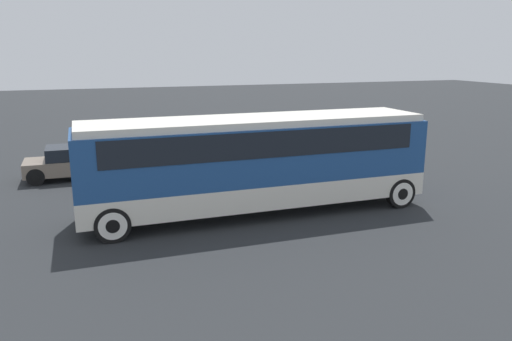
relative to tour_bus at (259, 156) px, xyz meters
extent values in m
plane|color=#26282B|center=(-0.10, 0.00, -1.93)|extent=(120.00, 120.00, 0.00)
cube|color=silver|center=(-0.10, 0.00, -1.11)|extent=(11.43, 2.56, 0.77)
cube|color=navy|center=(-0.10, 0.00, 0.16)|extent=(11.43, 2.56, 1.79)
cube|color=black|center=(-0.10, 0.00, 0.61)|extent=(10.06, 2.60, 0.81)
cube|color=silver|center=(-0.10, 0.00, 1.17)|extent=(11.20, 2.36, 0.22)
cube|color=navy|center=(5.47, 0.00, -0.09)|extent=(0.36, 2.46, 2.04)
cylinder|color=black|center=(4.79, -1.17, -1.42)|extent=(1.03, 0.28, 1.03)
cylinder|color=silver|center=(4.79, -1.17, -1.42)|extent=(0.80, 0.30, 0.80)
cylinder|color=black|center=(4.79, -1.17, -1.42)|extent=(0.39, 0.32, 0.39)
cylinder|color=black|center=(4.79, 1.17, -1.42)|extent=(1.03, 0.28, 1.03)
cylinder|color=silver|center=(4.79, 1.17, -1.42)|extent=(0.80, 0.30, 0.80)
cylinder|color=black|center=(4.79, 1.17, -1.42)|extent=(0.39, 0.32, 0.39)
cylinder|color=black|center=(-4.83, -1.17, -1.42)|extent=(1.03, 0.28, 1.03)
cylinder|color=silver|center=(-4.83, -1.17, -1.42)|extent=(0.80, 0.30, 0.80)
cylinder|color=black|center=(-4.83, -1.17, -1.42)|extent=(0.39, 0.32, 0.39)
cylinder|color=black|center=(-4.83, 1.17, -1.42)|extent=(1.03, 0.28, 1.03)
cylinder|color=silver|center=(-4.83, 1.17, -1.42)|extent=(0.80, 0.30, 0.80)
cylinder|color=black|center=(-4.83, 1.17, -1.42)|extent=(0.39, 0.32, 0.39)
cube|color=silver|center=(-1.42, 9.12, -1.38)|extent=(4.09, 1.76, 0.64)
cube|color=black|center=(-1.58, 9.12, -0.82)|extent=(2.13, 1.58, 0.49)
cylinder|color=black|center=(0.19, 8.33, -1.63)|extent=(0.62, 0.22, 0.62)
cylinder|color=black|center=(0.19, 8.33, -1.63)|extent=(0.23, 0.26, 0.23)
cylinder|color=black|center=(0.19, 9.91, -1.63)|extent=(0.62, 0.22, 0.62)
cylinder|color=black|center=(0.19, 9.91, -1.63)|extent=(0.23, 0.26, 0.23)
cylinder|color=black|center=(-3.03, 8.33, -1.63)|extent=(0.62, 0.22, 0.62)
cylinder|color=black|center=(-3.03, 8.33, -1.63)|extent=(0.23, 0.26, 0.23)
cylinder|color=black|center=(-3.03, 9.91, -1.63)|extent=(0.62, 0.22, 0.62)
cylinder|color=black|center=(-3.03, 9.91, -1.63)|extent=(0.23, 0.26, 0.23)
cube|color=#2D5638|center=(3.96, 6.47, -1.35)|extent=(4.55, 1.72, 0.67)
cube|color=black|center=(3.78, 6.47, -0.74)|extent=(2.36, 1.55, 0.54)
cylinder|color=black|center=(5.76, 5.70, -1.60)|extent=(0.68, 0.22, 0.68)
cylinder|color=black|center=(5.76, 5.70, -1.60)|extent=(0.26, 0.26, 0.26)
cylinder|color=black|center=(5.76, 7.24, -1.60)|extent=(0.68, 0.22, 0.68)
cylinder|color=black|center=(5.76, 7.24, -1.60)|extent=(0.26, 0.26, 0.26)
cylinder|color=black|center=(2.16, 5.70, -1.60)|extent=(0.68, 0.22, 0.68)
cylinder|color=black|center=(2.16, 5.70, -1.60)|extent=(0.26, 0.26, 0.26)
cylinder|color=black|center=(2.16, 7.24, -1.60)|extent=(0.68, 0.22, 0.68)
cylinder|color=black|center=(2.16, 7.24, -1.60)|extent=(0.26, 0.26, 0.26)
cube|color=#7A6B5B|center=(-5.57, 6.94, -1.37)|extent=(4.51, 1.74, 0.59)
cube|color=black|center=(-5.75, 6.94, -0.81)|extent=(2.34, 1.57, 0.53)
cylinder|color=black|center=(-3.80, 6.16, -1.58)|extent=(0.71, 0.22, 0.71)
cylinder|color=black|center=(-3.80, 6.16, -1.58)|extent=(0.27, 0.26, 0.27)
cylinder|color=black|center=(-3.80, 7.73, -1.58)|extent=(0.71, 0.22, 0.71)
cylinder|color=black|center=(-3.80, 7.73, -1.58)|extent=(0.27, 0.26, 0.27)
cylinder|color=black|center=(-7.33, 6.16, -1.58)|extent=(0.71, 0.22, 0.71)
cylinder|color=black|center=(-7.33, 6.16, -1.58)|extent=(0.27, 0.26, 0.27)
cylinder|color=black|center=(-7.33, 7.73, -1.58)|extent=(0.71, 0.22, 0.71)
cylinder|color=black|center=(-7.33, 7.73, -1.58)|extent=(0.27, 0.26, 0.27)
camera|label=1|loc=(-5.47, -15.12, 3.40)|focal=35.00mm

